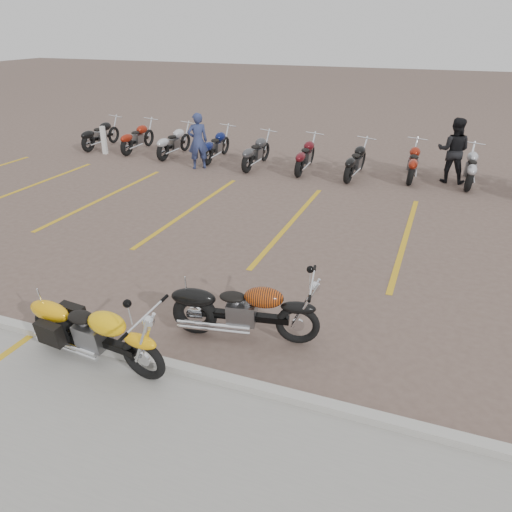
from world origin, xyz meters
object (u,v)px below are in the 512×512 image
Objects in this scene: yellow_cruiser at (95,333)px; person_b at (453,151)px; person_a at (198,141)px; flame_cruiser at (242,312)px; bollard at (104,140)px.

person_b is at bearing 74.51° from yellow_cruiser.
person_a is 0.94× the size of person_b.
flame_cruiser is 12.98m from bollard.
bollard is (-7.55, 10.38, 0.02)m from yellow_cruiser.
flame_cruiser is at bearing -44.56° from bollard.
flame_cruiser is (1.69, 1.28, -0.01)m from yellow_cruiser.
yellow_cruiser is 2.33× the size of bollard.
yellow_cruiser is 1.29× the size of person_a.
yellow_cruiser is at bearing -153.21° from flame_cruiser.
person_a is at bearing 115.06° from yellow_cruiser.
person_b is (7.80, 1.34, 0.06)m from person_a.
bollard is at bearing 125.14° from flame_cruiser.
person_a reaches higher than flame_cruiser.
person_b reaches higher than flame_cruiser.
person_a is 4.19m from bollard.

